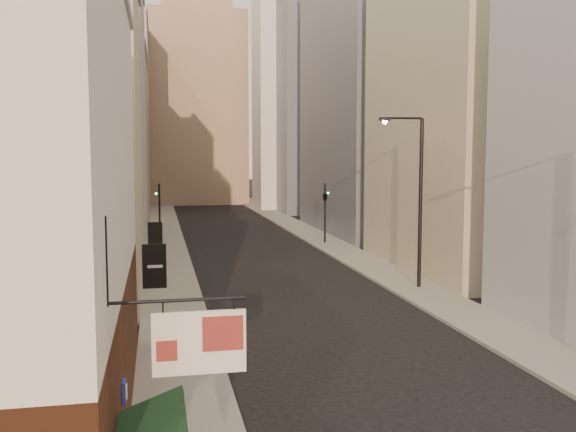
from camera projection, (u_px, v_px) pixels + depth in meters
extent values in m
cube|color=gray|center=(165.00, 230.00, 62.02)|extent=(3.00, 140.00, 0.15)
cube|color=gray|center=(296.00, 227.00, 64.61)|extent=(3.00, 140.00, 0.15)
cube|color=#522B18|center=(5.00, 368.00, 16.08)|extent=(6.00, 16.00, 4.00)
cylinder|color=black|center=(175.00, 301.00, 10.77)|extent=(2.40, 0.06, 0.06)
cube|color=beige|center=(199.00, 343.00, 10.92)|extent=(1.60, 0.06, 1.10)
cube|color=maroon|center=(223.00, 333.00, 10.98)|extent=(0.70, 0.10, 0.60)
cube|color=maroon|center=(167.00, 350.00, 10.82)|extent=(0.35, 0.10, 0.35)
cube|color=black|center=(150.00, 432.00, 11.10)|extent=(1.25, 3.00, 0.52)
cube|color=#2337A9|center=(124.00, 392.00, 13.94)|extent=(0.08, 0.40, 0.50)
cube|color=black|center=(154.00, 266.00, 21.54)|extent=(0.80, 0.08, 1.50)
cube|color=black|center=(155.00, 235.00, 31.31)|extent=(0.70, 0.08, 1.30)
cube|color=#BAB18F|center=(57.00, 141.00, 31.88)|extent=(8.00, 12.00, 16.00)
cube|color=#9FA0A5|center=(89.00, 118.00, 47.30)|extent=(8.00, 16.00, 20.00)
cube|color=#9B7C5C|center=(108.00, 143.00, 64.99)|extent=(8.00, 18.00, 17.00)
cube|color=gray|center=(118.00, 119.00, 84.16)|extent=(8.00, 20.00, 24.00)
cube|color=#BAB18F|center=(466.00, 112.00, 40.37)|extent=(8.00, 16.00, 20.00)
cube|color=gray|center=(365.00, 93.00, 59.59)|extent=(8.00, 20.00, 26.00)
cube|color=gray|center=(343.00, 24.00, 86.94)|extent=(20.00, 22.00, 50.00)
cube|color=#9B7C5C|center=(197.00, 111.00, 97.87)|extent=(14.00, 14.00, 28.00)
cube|color=silver|center=(285.00, 82.00, 86.11)|extent=(8.00, 8.00, 34.00)
cylinder|color=black|center=(420.00, 205.00, 34.56)|extent=(0.21, 0.21, 9.26)
cylinder|color=black|center=(404.00, 118.00, 33.97)|extent=(2.06, 0.23, 0.12)
cube|color=black|center=(385.00, 119.00, 33.82)|extent=(0.58, 0.26, 0.19)
sphere|color=#F7A73D|center=(385.00, 122.00, 33.83)|extent=(0.25, 0.25, 0.25)
cylinder|color=black|center=(160.00, 215.00, 51.76)|extent=(0.16, 0.16, 5.00)
imported|color=black|center=(159.00, 194.00, 51.60)|extent=(0.42, 0.42, 1.18)
sphere|color=#19E533|center=(156.00, 194.00, 51.55)|extent=(0.16, 0.16, 0.16)
cylinder|color=black|center=(325.00, 214.00, 52.39)|extent=(0.16, 0.16, 5.00)
imported|color=black|center=(325.00, 193.00, 52.22)|extent=(0.60, 0.60, 1.34)
sphere|color=#19E533|center=(328.00, 193.00, 52.27)|extent=(0.16, 0.16, 0.16)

